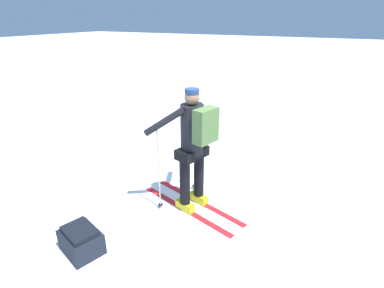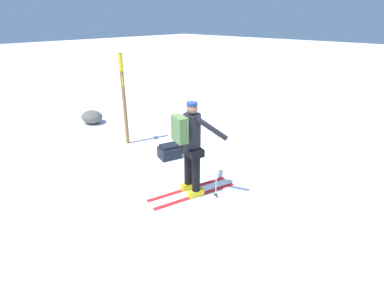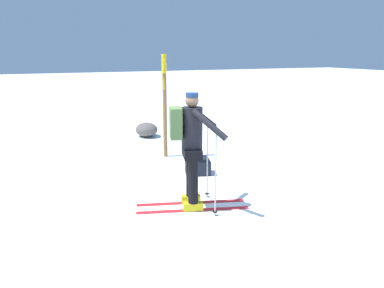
{
  "view_description": "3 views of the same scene",
  "coord_description": "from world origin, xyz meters",
  "views": [
    {
      "loc": [
        -3.65,
        -1.52,
        2.66
      ],
      "look_at": [
        -0.28,
        0.21,
        1.02
      ],
      "focal_mm": 28.0,
      "sensor_mm": 36.0,
      "label": 1
    },
    {
      "loc": [
        3.12,
        -3.38,
        3.14
      ],
      "look_at": [
        -0.28,
        0.21,
        1.02
      ],
      "focal_mm": 28.0,
      "sensor_mm": 36.0,
      "label": 2
    },
    {
      "loc": [
        4.76,
        -1.97,
        2.38
      ],
      "look_at": [
        -0.28,
        0.21,
        1.02
      ],
      "focal_mm": 35.0,
      "sensor_mm": 36.0,
      "label": 3
    }
  ],
  "objects": [
    {
      "name": "rock_boulder",
      "position": [
        -5.39,
        1.01,
        0.2
      ],
      "size": [
        0.73,
        0.62,
        0.4
      ],
      "primitive_type": "ellipsoid",
      "color": "#5B5651",
      "rests_on": "ground_plane"
    },
    {
      "name": "trail_marker",
      "position": [
        -3.2,
        0.81,
        1.36
      ],
      "size": [
        0.22,
        0.14,
        2.33
      ],
      "color": "olive",
      "rests_on": "ground_plane"
    },
    {
      "name": "dropped_backpack",
      "position": [
        -1.73,
        0.97,
        0.16
      ],
      "size": [
        0.52,
        0.58,
        0.33
      ],
      "color": "black",
      "rests_on": "ground_plane"
    },
    {
      "name": "ground_plane",
      "position": [
        0.0,
        0.0,
        0.0
      ],
      "size": [
        80.0,
        80.0,
        0.0
      ],
      "primitive_type": "plane",
      "color": "white"
    },
    {
      "name": "skier",
      "position": [
        -0.28,
        0.19,
        1.04
      ],
      "size": [
        1.04,
        1.78,
        1.79
      ],
      "color": "red",
      "rests_on": "ground_plane"
    }
  ]
}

